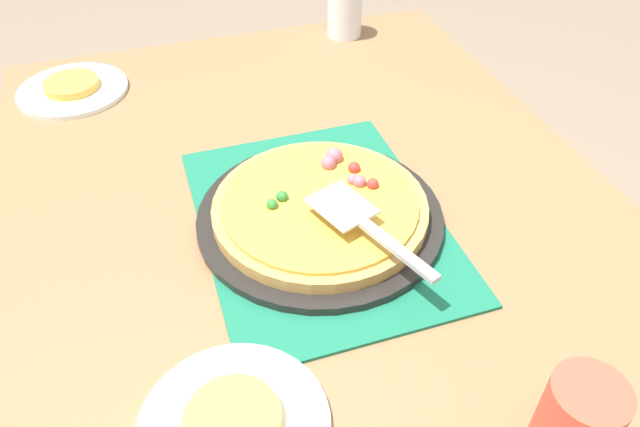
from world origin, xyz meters
TOP-DOWN VIEW (x-y plane):
  - dining_table at (0.00, 0.00)m, footprint 1.40×1.00m
  - placemat at (0.00, 0.00)m, footprint 0.48×0.36m
  - pizza_pan at (0.00, 0.00)m, footprint 0.38×0.38m
  - pizza at (0.00, -0.00)m, footprint 0.33×0.33m
  - plate_near_left at (-0.30, 0.20)m, footprint 0.22×0.22m
  - plate_far_right at (0.54, 0.36)m, footprint 0.22×0.22m
  - served_slice_left at (-0.30, 0.20)m, footprint 0.11×0.11m
  - served_slice_right at (0.54, 0.36)m, footprint 0.11×0.11m
  - cup_near at (-0.44, -0.14)m, footprint 0.08×0.08m
  - cup_corner at (0.62, -0.26)m, footprint 0.08×0.08m
  - pizza_server at (-0.09, -0.03)m, footprint 0.23×0.12m

SIDE VIEW (x-z plane):
  - dining_table at x=0.00m, z-range 0.27..1.02m
  - placemat at x=0.00m, z-range 0.75..0.76m
  - plate_near_left at x=-0.30m, z-range 0.75..0.76m
  - plate_far_right at x=0.54m, z-range 0.75..0.76m
  - pizza_pan at x=0.00m, z-range 0.76..0.77m
  - served_slice_left at x=-0.30m, z-range 0.76..0.78m
  - served_slice_right at x=0.54m, z-range 0.76..0.78m
  - pizza at x=0.00m, z-range 0.76..0.81m
  - cup_near at x=-0.44m, z-range 0.75..0.87m
  - cup_corner at x=0.62m, z-range 0.75..0.87m
  - pizza_server at x=-0.09m, z-range 0.82..0.82m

